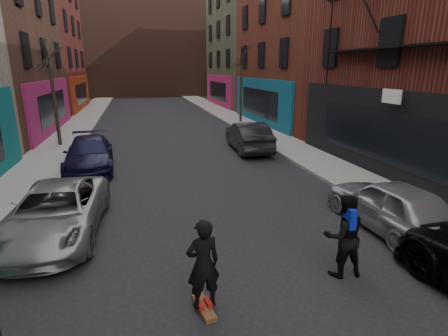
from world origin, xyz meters
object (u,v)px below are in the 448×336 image
tree_left_far (53,85)px  parked_left_far (56,211)px  tree_right_far (241,78)px  parked_left_end (89,154)px  pedestrian (343,235)px  skateboard (204,307)px  skateboarder (203,264)px  parked_right_far (392,205)px  parked_right_end (248,136)px

tree_left_far → parked_left_far: size_ratio=1.36×
tree_right_far → parked_left_end: size_ratio=1.43×
tree_left_far → pedestrian: 17.38m
skateboard → tree_left_far: bearing=99.6°
skateboard → skateboarder: (-0.00, 0.00, 0.90)m
pedestrian → tree_left_far: bearing=-57.0°
parked_left_end → parked_right_far: size_ratio=1.14×
parked_left_end → parked_left_far: bearing=-94.3°
tree_left_far → pedestrian: bearing=-61.2°
tree_right_far → skateboarder: tree_right_far is taller
parked_left_far → parked_right_end: size_ratio=1.03×
skateboarder → tree_left_far: bearing=-80.4°
parked_right_far → parked_right_end: parked_right_end is taller
parked_left_end → skateboard: parked_left_end is taller
skateboarder → tree_right_far: bearing=-117.4°
skateboard → parked_right_far: bearing=11.3°
parked_left_far → skateboarder: (3.17, -3.91, 0.29)m
parked_left_far → pedestrian: size_ratio=2.63×
tree_left_far → parked_right_far: size_ratio=1.56×
skateboard → pedestrian: size_ratio=0.44×
parked_left_far → pedestrian: bearing=-25.7°
parked_right_end → tree_left_far: bearing=-15.6°
tree_left_far → skateboard: 16.70m
parked_left_far → parked_left_end: size_ratio=1.00×
parked_right_far → parked_right_end: bearing=-86.5°
parked_right_end → skateboard: bearing=71.8°
tree_right_far → pedestrian: 21.64m
parked_left_far → tree_right_far: bearing=63.0°
parked_right_far → skateboarder: skateboarder is taller
skateboarder → pedestrian: 3.10m
tree_left_far → tree_right_far: tree_right_far is taller
tree_left_far → parked_right_end: 10.87m
tree_right_far → skateboarder: size_ratio=3.99×
parked_left_far → skateboard: parked_left_far is taller
parked_left_far → skateboard: 5.07m
skateboard → pedestrian: (3.07, 0.43, 0.87)m
parked_left_far → pedestrian: (6.24, -3.48, 0.25)m
skateboard → parked_left_far: bearing=120.1°
tree_right_far → parked_left_end: 15.45m
tree_right_far → parked_right_end: size_ratio=1.47×
tree_left_far → parked_left_end: 6.25m
tree_left_far → parked_right_end: size_ratio=1.40×
parked_left_end → parked_right_far: 11.94m
tree_right_far → pedestrian: (-4.12, -21.08, -2.61)m
tree_left_far → parked_left_end: bearing=-67.5°
parked_left_far → pedestrian: pedestrian is taller
tree_left_far → parked_right_far: 17.46m
parked_left_far → parked_left_end: bearing=92.4°
tree_right_far → parked_left_far: tree_right_far is taller
skateboarder → skateboard: bearing=171.1°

